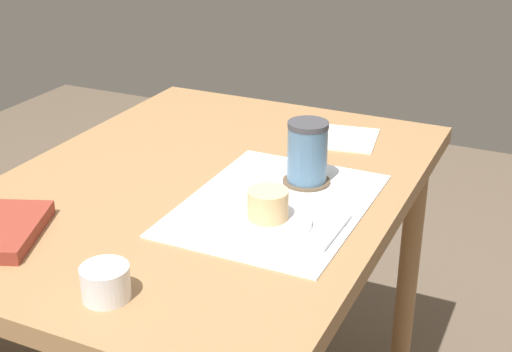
% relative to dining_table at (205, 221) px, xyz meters
% --- Properties ---
extents(dining_table, '(1.01, 0.75, 0.70)m').
position_rel_dining_table_xyz_m(dining_table, '(0.00, 0.00, 0.00)').
color(dining_table, '#997047').
rests_on(dining_table, ground_plane).
extents(placemat, '(0.41, 0.31, 0.00)m').
position_rel_dining_table_xyz_m(placemat, '(-0.03, -0.17, 0.09)').
color(placemat, white).
rests_on(placemat, dining_table).
extents(pastry_plate, '(0.15, 0.15, 0.01)m').
position_rel_dining_table_xyz_m(pastry_plate, '(-0.11, -0.19, 0.10)').
color(pastry_plate, white).
rests_on(pastry_plate, placemat).
extents(pastry, '(0.07, 0.07, 0.05)m').
position_rel_dining_table_xyz_m(pastry, '(-0.11, -0.19, 0.13)').
color(pastry, '#E5BC7F').
rests_on(pastry, pastry_plate).
extents(coffee_coaster, '(0.09, 0.09, 0.00)m').
position_rel_dining_table_xyz_m(coffee_coaster, '(0.07, -0.18, 0.09)').
color(coffee_coaster, brown).
rests_on(coffee_coaster, placemat).
extents(coffee_mug, '(0.11, 0.08, 0.12)m').
position_rel_dining_table_xyz_m(coffee_mug, '(0.07, -0.18, 0.15)').
color(coffee_mug, slate).
rests_on(coffee_mug, coffee_coaster).
extents(teaspoon, '(0.13, 0.01, 0.01)m').
position_rel_dining_table_xyz_m(teaspoon, '(-0.10, -0.30, 0.10)').
color(teaspoon, silver).
rests_on(teaspoon, placemat).
extents(paper_napkin, '(0.17, 0.17, 0.00)m').
position_rel_dining_table_xyz_m(paper_napkin, '(0.33, -0.17, 0.09)').
color(paper_napkin, silver).
rests_on(paper_napkin, dining_table).
extents(sugar_bowl, '(0.07, 0.07, 0.05)m').
position_rel_dining_table_xyz_m(sugar_bowl, '(-0.40, -0.07, 0.11)').
color(sugar_bowl, white).
rests_on(sugar_bowl, dining_table).
extents(small_book, '(0.21, 0.18, 0.02)m').
position_rel_dining_table_xyz_m(small_book, '(-0.33, 0.20, 0.10)').
color(small_book, maroon).
rests_on(small_book, dining_table).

